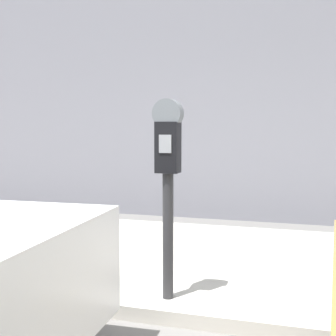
{
  "coord_description": "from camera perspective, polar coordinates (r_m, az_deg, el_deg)",
  "views": [
    {
      "loc": [
        0.67,
        -2.14,
        1.38
      ],
      "look_at": [
        -0.3,
        1.04,
        1.07
      ],
      "focal_mm": 50.0,
      "sensor_mm": 36.0,
      "label": 1
    }
  ],
  "objects": [
    {
      "name": "building_facade",
      "position": [
        6.88,
        11.4,
        12.76
      ],
      "size": [
        24.0,
        0.3,
        4.56
      ],
      "color": "gray",
      "rests_on": "ground_plane"
    },
    {
      "name": "parking_meter",
      "position": [
        3.35,
        -0.0,
        -0.01
      ],
      "size": [
        0.21,
        0.14,
        1.45
      ],
      "color": "#2D2D30",
      "rests_on": "sidewalk"
    },
    {
      "name": "sidewalk",
      "position": [
        4.59,
        7.9,
        -11.49
      ],
      "size": [
        24.0,
        2.8,
        0.11
      ],
      "color": "#BCB7AD",
      "rests_on": "ground_plane"
    }
  ]
}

